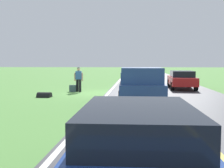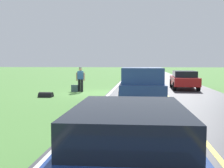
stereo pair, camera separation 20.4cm
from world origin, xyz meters
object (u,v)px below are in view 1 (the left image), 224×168
object	(u,v)px
sedan_ahead_same_lane	(138,153)
sedan_near_oncoming	(182,79)
suitcase_carried	(73,88)
hitchhiker_walking	(79,78)
pickup_truck_passing	(141,84)

from	to	relation	value
sedan_ahead_same_lane	sedan_near_oncoming	size ratio (longest dim) A/B	0.99
sedan_ahead_same_lane	suitcase_carried	bearing A→B (deg)	-73.32
hitchhiker_walking	suitcase_carried	size ratio (longest dim) A/B	3.61
pickup_truck_passing	sedan_ahead_same_lane	world-z (taller)	pickup_truck_passing
hitchhiker_walking	sedan_near_oncoming	bearing A→B (deg)	-159.87
hitchhiker_walking	sedan_ahead_same_lane	distance (m)	15.42
pickup_truck_passing	sedan_ahead_same_lane	distance (m)	9.67
hitchhiker_walking	pickup_truck_passing	bearing A→B (deg)	128.98
suitcase_carried	sedan_ahead_same_lane	size ratio (longest dim) A/B	0.11
hitchhiker_walking	suitcase_carried	xyz separation A→B (m)	(0.41, 0.12, -0.74)
sedan_ahead_same_lane	sedan_near_oncoming	distance (m)	18.02
suitcase_carried	pickup_truck_passing	bearing A→B (deg)	37.47
pickup_truck_passing	sedan_ahead_same_lane	bearing A→B (deg)	88.74
sedan_ahead_same_lane	sedan_near_oncoming	world-z (taller)	same
hitchhiker_walking	pickup_truck_passing	xyz separation A→B (m)	(-4.23, 5.22, -0.01)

